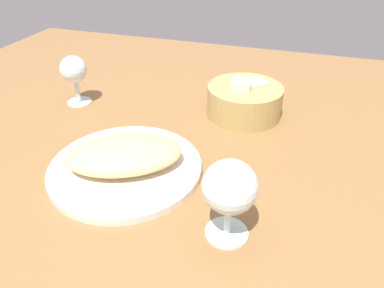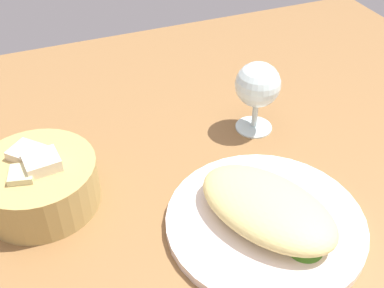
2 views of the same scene
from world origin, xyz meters
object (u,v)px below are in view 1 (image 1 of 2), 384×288
at_px(bread_basket, 244,100).
at_px(wine_glass_near, 230,190).
at_px(plate, 126,168).
at_px(wine_glass_far, 74,72).

xyz_separation_m(bread_basket, wine_glass_near, (0.05, -0.38, 0.05)).
xyz_separation_m(plate, wine_glass_far, (-0.24, 0.22, 0.07)).
distance_m(plate, wine_glass_far, 0.33).
bearing_deg(bread_basket, wine_glass_near, -82.96).
bearing_deg(wine_glass_near, wine_glass_far, 145.27).
distance_m(bread_basket, wine_glass_near, 0.38).
relative_size(bread_basket, wine_glass_far, 1.44).
relative_size(plate, wine_glass_near, 2.17).
xyz_separation_m(plate, wine_glass_near, (0.21, -0.09, 0.08)).
bearing_deg(wine_glass_far, wine_glass_near, -34.73).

